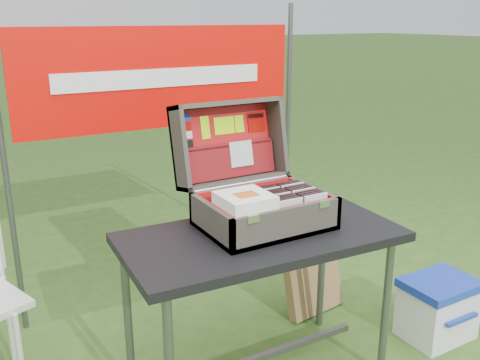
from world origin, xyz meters
TOP-DOWN VIEW (x-y plane):
  - table at (0.02, 0.09)m, footprint 1.21×0.65m
  - table_top at (0.02, 0.09)m, footprint 1.21×0.65m
  - table_leg_fr at (0.55, -0.15)m, footprint 0.04×0.04m
  - table_leg_bl at (-0.51, 0.33)m, footprint 0.04×0.04m
  - table_leg_br at (0.55, 0.33)m, footprint 0.04×0.04m
  - table_brace at (0.02, 0.09)m, footprint 1.03×0.03m
  - suitcase at (0.07, 0.21)m, footprint 0.54×0.54m
  - suitcase_base_bottom at (0.07, 0.15)m, footprint 0.54×0.38m
  - suitcase_base_wall_front at (0.07, -0.04)m, footprint 0.54×0.02m
  - suitcase_base_wall_back at (0.07, 0.33)m, footprint 0.54×0.02m
  - suitcase_base_wall_left at (-0.19, 0.15)m, footprint 0.02×0.38m
  - suitcase_base_wall_right at (0.33, 0.15)m, footprint 0.02×0.38m
  - suitcase_liner_floor at (0.07, 0.15)m, footprint 0.50×0.34m
  - suitcase_latch_left at (-0.10, -0.05)m, footprint 0.05×0.01m
  - suitcase_latch_right at (0.24, -0.05)m, footprint 0.05×0.01m
  - suitcase_hinge at (0.07, 0.34)m, footprint 0.48×0.02m
  - suitcase_lid_back at (0.07, 0.51)m, footprint 0.54×0.10m
  - suitcase_lid_rim_far at (0.07, 0.49)m, footprint 0.54×0.15m
  - suitcase_lid_rim_near at (0.07, 0.41)m, footprint 0.54×0.15m
  - suitcase_lid_rim_left at (-0.19, 0.45)m, footprint 0.02×0.22m
  - suitcase_lid_rim_right at (0.33, 0.45)m, footprint 0.02×0.22m
  - suitcase_lid_liner at (0.07, 0.50)m, footprint 0.49×0.08m
  - suitcase_liner_wall_front at (0.07, -0.02)m, footprint 0.50×0.01m
  - suitcase_liner_wall_back at (0.07, 0.31)m, footprint 0.50×0.01m
  - suitcase_liner_wall_left at (-0.18, 0.15)m, footprint 0.01×0.34m
  - suitcase_liner_wall_right at (0.31, 0.15)m, footprint 0.01×0.34m
  - suitcase_lid_pocket at (0.07, 0.46)m, footprint 0.48×0.06m
  - suitcase_pocket_edge at (0.07, 0.47)m, footprint 0.47×0.02m
  - suitcase_pocket_cd at (0.13, 0.45)m, footprint 0.12×0.04m
  - lid_sticker_cc_a at (-0.13, 0.52)m, footprint 0.05×0.01m
  - lid_sticker_cc_b at (-0.13, 0.51)m, footprint 0.05×0.01m
  - lid_sticker_cc_c at (-0.13, 0.50)m, footprint 0.05×0.01m
  - lid_sticker_cc_d at (-0.13, 0.49)m, footprint 0.05×0.01m
  - lid_card_neon_tall at (-0.03, 0.51)m, footprint 0.04×0.03m
  - lid_card_neon_main at (0.07, 0.51)m, footprint 0.11×0.02m
  - lid_card_neon_small at (0.15, 0.51)m, footprint 0.05×0.02m
  - lid_sticker_band at (0.25, 0.51)m, footprint 0.10×0.02m
  - lid_sticker_band_bar at (0.25, 0.51)m, footprint 0.09×0.01m
  - cd_left_0 at (0.10, -0.00)m, footprint 0.12×0.01m
  - cd_left_1 at (0.10, 0.02)m, footprint 0.12×0.01m
  - cd_left_2 at (0.10, 0.04)m, footprint 0.12×0.01m
  - cd_left_3 at (0.10, 0.06)m, footprint 0.12×0.01m
  - cd_left_4 at (0.10, 0.08)m, footprint 0.12×0.01m
  - cd_left_5 at (0.10, 0.10)m, footprint 0.12×0.01m
  - cd_left_6 at (0.10, 0.13)m, footprint 0.12×0.01m
  - cd_left_7 at (0.10, 0.15)m, footprint 0.12×0.01m
  - cd_left_8 at (0.10, 0.17)m, footprint 0.12×0.01m
  - cd_left_9 at (0.10, 0.19)m, footprint 0.12×0.01m
  - cd_left_10 at (0.10, 0.21)m, footprint 0.12×0.01m
  - cd_right_0 at (0.23, -0.00)m, footprint 0.12×0.01m
  - cd_right_1 at (0.23, 0.02)m, footprint 0.12×0.01m
  - cd_right_2 at (0.23, 0.04)m, footprint 0.12×0.01m
  - cd_right_3 at (0.23, 0.06)m, footprint 0.12×0.01m
  - cd_right_4 at (0.23, 0.08)m, footprint 0.12×0.01m
  - cd_right_5 at (0.23, 0.10)m, footprint 0.12×0.01m
  - cd_right_6 at (0.23, 0.13)m, footprint 0.12×0.01m
  - cd_right_7 at (0.23, 0.15)m, footprint 0.12×0.01m
  - cd_right_8 at (0.23, 0.17)m, footprint 0.12×0.01m
  - cd_right_9 at (0.23, 0.19)m, footprint 0.12×0.01m
  - cd_right_10 at (0.23, 0.21)m, footprint 0.12×0.01m
  - songbook_0 at (-0.07, 0.07)m, footprint 0.20×0.20m
  - songbook_1 at (-0.07, 0.07)m, footprint 0.20×0.20m
  - songbook_2 at (-0.07, 0.07)m, footprint 0.20×0.20m
  - songbook_3 at (-0.07, 0.07)m, footprint 0.20×0.20m
  - songbook_4 at (-0.07, 0.07)m, footprint 0.20×0.20m
  - songbook_5 at (-0.07, 0.07)m, footprint 0.20×0.20m
  - songbook_6 at (-0.07, 0.07)m, footprint 0.20×0.20m
  - songbook_7 at (-0.07, 0.07)m, footprint 0.20×0.20m
  - songbook_8 at (-0.07, 0.07)m, footprint 0.20×0.20m
  - songbook_9 at (-0.07, 0.07)m, footprint 0.20×0.20m
  - songbook_graphic at (-0.07, 0.06)m, footprint 0.09×0.07m
  - cooler at (1.02, -0.07)m, footprint 0.37×0.28m
  - cooler_body at (1.02, -0.07)m, footprint 0.35×0.27m
  - cooler_lid at (1.02, -0.07)m, footprint 0.37×0.28m
  - cooler_handle at (1.02, -0.21)m, footprint 0.22×0.02m
  - chair_leg_br at (-0.95, 0.76)m, footprint 0.02×0.02m
  - cardboard_box at (0.61, 0.47)m, footprint 0.39×0.19m
  - banner_post_left at (-0.85, 1.10)m, footprint 0.03×0.03m
  - banner_post_right at (0.85, 1.10)m, footprint 0.03×0.03m
  - banner at (0.00, 1.09)m, footprint 1.60×0.02m
  - banner_text at (0.00, 1.08)m, footprint 1.20×0.00m

SIDE VIEW (x-z plane):
  - table_brace at x=0.02m, z-range 0.10..0.14m
  - cooler_body at x=1.02m, z-range 0.00..0.28m
  - cooler at x=1.02m, z-range 0.00..0.32m
  - cooler_handle at x=1.02m, z-range 0.17..0.19m
  - cardboard_box at x=0.61m, z-range 0.00..0.39m
  - chair_leg_br at x=-0.95m, z-range 0.00..0.48m
  - cooler_lid at x=1.02m, z-range 0.28..0.32m
  - table_leg_fr at x=0.55m, z-range 0.00..0.70m
  - table_leg_bl at x=-0.51m, z-range 0.00..0.70m
  - table_leg_br at x=0.55m, z-range 0.00..0.70m
  - table at x=0.02m, z-range 0.00..0.74m
  - table_top at x=0.02m, z-range 0.70..0.74m
  - suitcase_base_bottom at x=0.07m, z-range 0.74..0.76m
  - suitcase_liner_floor at x=0.07m, z-range 0.76..0.77m
  - suitcase_base_wall_front at x=0.07m, z-range 0.74..0.88m
  - suitcase_base_wall_back at x=0.07m, z-range 0.74..0.88m
  - suitcase_base_wall_left at x=-0.19m, z-range 0.74..0.88m
  - suitcase_base_wall_right at x=0.33m, z-range 0.74..0.88m
  - suitcase_liner_wall_front at x=0.07m, z-range 0.76..0.88m
  - suitcase_liner_wall_back at x=0.07m, z-range 0.76..0.88m
  - suitcase_liner_wall_left at x=-0.18m, z-range 0.76..0.88m
  - suitcase_liner_wall_right at x=0.31m, z-range 0.76..0.88m
  - cd_left_0 at x=0.10m, z-range 0.77..0.90m
  - cd_left_1 at x=0.10m, z-range 0.77..0.90m
  - cd_left_2 at x=0.10m, z-range 0.77..0.90m
  - cd_left_3 at x=0.10m, z-range 0.77..0.90m
  - cd_left_4 at x=0.10m, z-range 0.77..0.90m
  - cd_left_5 at x=0.10m, z-range 0.77..0.90m
  - cd_left_6 at x=0.10m, z-range 0.77..0.90m
  - cd_left_7 at x=0.10m, z-range 0.77..0.90m
  - cd_left_8 at x=0.10m, z-range 0.77..0.90m
  - cd_left_9 at x=0.10m, z-range 0.77..0.90m
  - cd_left_10 at x=0.10m, z-range 0.77..0.90m
  - cd_right_0 at x=0.23m, z-range 0.77..0.90m
  - cd_right_1 at x=0.23m, z-range 0.77..0.90m
  - cd_right_2 at x=0.23m, z-range 0.77..0.90m
  - cd_right_3 at x=0.23m, z-range 0.77..0.90m
  - cd_right_4 at x=0.23m, z-range 0.77..0.90m
  - cd_right_5 at x=0.23m, z-range 0.77..0.90m
  - cd_right_6 at x=0.23m, z-range 0.77..0.90m
  - cd_right_7 at x=0.23m, z-range 0.77..0.90m
  - cd_right_8 at x=0.23m, z-range 0.77..0.90m
  - cd_right_9 at x=0.23m, z-range 0.77..0.90m
  - cd_right_10 at x=0.23m, z-range 0.77..0.90m
  - banner_post_left at x=-0.85m, z-range 0.00..1.70m
  - banner_post_right at x=0.85m, z-range 0.00..1.70m
  - suitcase_latch_left at x=-0.10m, z-range 0.86..0.89m
  - suitcase_latch_right at x=0.24m, z-range 0.86..0.89m
  - suitcase_lid_rim_near at x=0.07m, z-range 0.85..0.90m
  - suitcase_hinge at x=0.07m, z-range 0.88..0.89m
  - songbook_0 at x=-0.07m, z-range 0.88..0.89m
  - songbook_1 at x=-0.07m, z-range 0.89..0.89m
  - songbook_2 at x=-0.07m, z-range 0.89..0.90m
  - songbook_3 at x=-0.07m, z-range 0.90..0.90m
  - songbook_4 at x=-0.07m, z-range 0.90..0.91m
  - songbook_5 at x=-0.07m, z-range 0.91..0.91m
  - songbook_6 at x=-0.07m, z-range 0.91..0.92m
  - songbook_7 at x=-0.07m, z-range 0.92..0.92m
  - songbook_8 at x=-0.07m, z-range 0.92..0.93m
  - songbook_9 at x=-0.07m, z-range 0.93..0.93m
  - songbook_graphic at x=-0.07m, z-range 0.93..0.94m
  - suitcase_lid_pocket at x=0.07m, z-range 0.89..1.04m
  - suitcase at x=0.07m, z-range 0.74..1.24m
  - suitcase_pocket_cd at x=0.13m, z-range 0.94..1.06m
  - suitcase_pocket_edge at x=0.07m, z-range 1.03..1.05m
  - suitcase_lid_back at x=0.07m, z-range 0.85..1.23m
  - suitcase_lid_liner at x=0.07m, z-range 0.88..1.21m
  - suitcase_lid_rim_left at x=-0.19m, z-range 0.85..1.26m
  - suitcase_lid_rim_right at x=0.33m, z-range 0.85..1.26m
  - lid_sticker_cc_d at x=-0.13m, z-range 1.05..1.08m
  - lid_sticker_cc_c at x=-0.13m, z-range 1.09..1.12m
  - lid_card_neon_tall at x=-0.03m, z-range 1.08..1.18m
  - lid_card_neon_main at x=0.07m, z-range 1.09..1.17m
  - lid_card_neon_small at x=0.15m, z-range 1.09..1.17m
  - lid_sticker_band at x=0.25m, z-range 1.08..1.17m
  - lid_sticker_cc_b at x=-0.13m, z-range 1.13..1.16m
  - lid_sticker_band_bar at x=0.25m, z-range 1.15..1.17m
  - lid_sticker_cc_a at x=-0.13m, z-range 1.16..1.20m
  - suitcase_lid_rim_far at x=0.07m, z-range 1.21..1.26m
  - banner at x=0.00m, z-range 1.02..1.58m
  - banner_text at x=0.00m, z-range 1.25..1.35m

